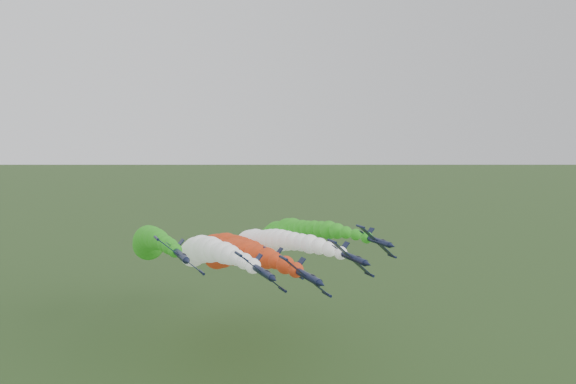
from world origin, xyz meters
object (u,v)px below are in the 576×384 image
at_px(jet_lead, 228,254).
at_px(jet_inner_right, 260,244).
at_px(jet_inner_left, 200,251).
at_px(jet_outer_right, 286,233).
at_px(jet_outer_left, 149,241).
at_px(jet_trail, 221,247).

height_order(jet_lead, jet_inner_right, jet_inner_right).
height_order(jet_inner_left, jet_outer_right, jet_outer_right).
height_order(jet_inner_left, jet_outer_left, jet_outer_left).
bearing_deg(jet_lead, jet_outer_left, 132.46).
relative_size(jet_outer_right, jet_trail, 1.00).
bearing_deg(jet_lead, jet_inner_right, 37.19).
distance_m(jet_outer_left, jet_trail, 23.66).
xyz_separation_m(jet_outer_right, jet_trail, (-19.75, 4.81, -3.74)).
bearing_deg(jet_inner_left, jet_outer_left, 129.10).
bearing_deg(jet_trail, jet_lead, -102.93).
distance_m(jet_inner_right, jet_outer_right, 15.48).
bearing_deg(jet_outer_left, jet_inner_left, -50.90).
xyz_separation_m(jet_outer_left, jet_outer_right, (42.42, 0.13, -0.88)).
relative_size(jet_lead, jet_inner_left, 1.00).
distance_m(jet_inner_left, jet_trail, 22.22).
height_order(jet_inner_left, jet_trail, jet_inner_left).
bearing_deg(jet_inner_left, jet_trail, 58.33).
height_order(jet_inner_left, jet_inner_right, jet_inner_right).
xyz_separation_m(jet_inner_left, jet_trail, (11.51, 18.66, -3.60)).
height_order(jet_lead, jet_inner_left, jet_inner_left).
bearing_deg(jet_outer_left, jet_trail, 12.29).
height_order(jet_lead, jet_outer_left, jet_outer_left).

